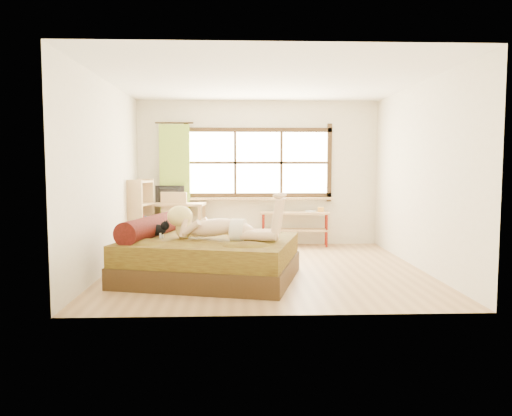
{
  "coord_description": "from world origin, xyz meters",
  "views": [
    {
      "loc": [
        -0.41,
        -7.15,
        1.52
      ],
      "look_at": [
        -0.12,
        0.2,
        0.87
      ],
      "focal_mm": 35.0,
      "sensor_mm": 36.0,
      "label": 1
    }
  ],
  "objects_px": {
    "woman": "(221,215)",
    "chair": "(173,218)",
    "bed": "(206,257)",
    "kitten": "(156,228)",
    "desk": "(169,209)",
    "pipe_shelf": "(295,221)",
    "bookshelf": "(140,216)"
  },
  "relations": [
    {
      "from": "bed",
      "to": "pipe_shelf",
      "type": "distance_m",
      "value": 3.08
    },
    {
      "from": "kitten",
      "to": "desk",
      "type": "height_order",
      "value": "desk"
    },
    {
      "from": "kitten",
      "to": "bookshelf",
      "type": "height_order",
      "value": "bookshelf"
    },
    {
      "from": "chair",
      "to": "pipe_shelf",
      "type": "height_order",
      "value": "chair"
    },
    {
      "from": "chair",
      "to": "woman",
      "type": "bearing_deg",
      "value": -62.41
    },
    {
      "from": "kitten",
      "to": "bookshelf",
      "type": "distance_m",
      "value": 2.1
    },
    {
      "from": "kitten",
      "to": "bookshelf",
      "type": "xyz_separation_m",
      "value": [
        -0.59,
        2.02,
        -0.03
      ]
    },
    {
      "from": "desk",
      "to": "bookshelf",
      "type": "height_order",
      "value": "bookshelf"
    },
    {
      "from": "bed",
      "to": "chair",
      "type": "xyz_separation_m",
      "value": [
        -0.71,
        2.21,
        0.28
      ]
    },
    {
      "from": "kitten",
      "to": "chair",
      "type": "xyz_separation_m",
      "value": [
        -0.05,
        2.12,
        -0.1
      ]
    },
    {
      "from": "pipe_shelf",
      "to": "bookshelf",
      "type": "xyz_separation_m",
      "value": [
        -2.77,
        -0.57,
        0.17
      ]
    },
    {
      "from": "bed",
      "to": "kitten",
      "type": "relative_size",
      "value": 7.78
    },
    {
      "from": "desk",
      "to": "bookshelf",
      "type": "relative_size",
      "value": 1.09
    },
    {
      "from": "desk",
      "to": "chair",
      "type": "bearing_deg",
      "value": -67.34
    },
    {
      "from": "woman",
      "to": "kitten",
      "type": "relative_size",
      "value": 4.67
    },
    {
      "from": "bed",
      "to": "desk",
      "type": "relative_size",
      "value": 1.84
    },
    {
      "from": "chair",
      "to": "bed",
      "type": "bearing_deg",
      "value": -66.46
    },
    {
      "from": "woman",
      "to": "desk",
      "type": "relative_size",
      "value": 1.11
    },
    {
      "from": "kitten",
      "to": "pipe_shelf",
      "type": "xyz_separation_m",
      "value": [
        2.18,
        2.59,
        -0.2
      ]
    },
    {
      "from": "bookshelf",
      "to": "woman",
      "type": "bearing_deg",
      "value": -43.49
    },
    {
      "from": "desk",
      "to": "chair",
      "type": "xyz_separation_m",
      "value": [
        0.11,
        -0.36,
        -0.14
      ]
    },
    {
      "from": "woman",
      "to": "desk",
      "type": "distance_m",
      "value": 2.82
    },
    {
      "from": "desk",
      "to": "pipe_shelf",
      "type": "relative_size",
      "value": 1.05
    },
    {
      "from": "bed",
      "to": "desk",
      "type": "xyz_separation_m",
      "value": [
        -0.82,
        2.56,
        0.42
      ]
    },
    {
      "from": "kitten",
      "to": "chair",
      "type": "relative_size",
      "value": 0.31
    },
    {
      "from": "kitten",
      "to": "pipe_shelf",
      "type": "bearing_deg",
      "value": 64.32
    },
    {
      "from": "woman",
      "to": "pipe_shelf",
      "type": "xyz_separation_m",
      "value": [
        1.31,
        2.74,
        -0.4
      ]
    },
    {
      "from": "bookshelf",
      "to": "chair",
      "type": "bearing_deg",
      "value": 22.89
    },
    {
      "from": "kitten",
      "to": "bookshelf",
      "type": "relative_size",
      "value": 0.26
    },
    {
      "from": "bed",
      "to": "chair",
      "type": "bearing_deg",
      "value": 122.26
    },
    {
      "from": "woman",
      "to": "chair",
      "type": "relative_size",
      "value": 1.47
    },
    {
      "from": "woman",
      "to": "chair",
      "type": "distance_m",
      "value": 2.46
    }
  ]
}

